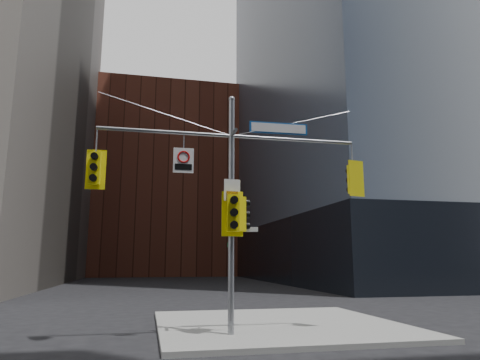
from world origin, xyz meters
name	(u,v)px	position (x,y,z in m)	size (l,w,h in m)	color
ground	(247,355)	(0.00, 0.00, 0.00)	(160.00, 160.00, 0.00)	black
sidewalk_corner	(278,325)	(2.00, 4.00, 0.07)	(8.00, 8.00, 0.15)	gray
podium_ne	(428,253)	(28.00, 32.00, 3.00)	(36.40, 36.40, 6.00)	black
brick_midrise	(165,185)	(0.00, 58.00, 14.00)	(26.00, 20.00, 28.00)	brown
signal_assembly	(231,186)	(0.00, 1.99, 4.42)	(8.00, 0.80, 7.30)	gray
traffic_light_west_arm	(95,168)	(-3.96, 2.01, 4.80)	(0.55, 0.45, 1.16)	#FFEB0D
traffic_light_east_arm	(353,179)	(4.01, 1.99, 4.80)	(0.55, 0.49, 1.16)	#FFEB0D
traffic_light_pole_side	(242,214)	(0.32, 2.01, 3.58)	(0.44, 0.37, 1.04)	#FFEB0D
traffic_light_pole_front	(233,213)	(0.00, 1.73, 3.58)	(0.64, 0.52, 1.33)	#FFEB0D
street_sign_blade	(279,128)	(1.52, 2.00, 6.35)	(1.89, 0.10, 0.37)	#104796
regulatory_sign_arm	(184,160)	(-1.46, 1.97, 5.17)	(0.61, 0.07, 0.76)	silver
regulatory_sign_pole	(232,191)	(0.00, 1.88, 4.27)	(0.50, 0.08, 0.65)	silver
street_blade_ew	(246,229)	(0.45, 2.00, 3.13)	(0.72, 0.11, 0.14)	silver
street_blade_ns	(228,245)	(0.00, 2.45, 2.69)	(0.12, 0.72, 0.14)	#145926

